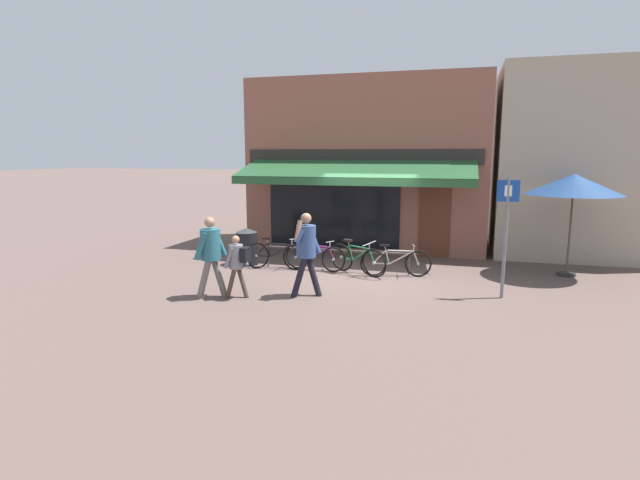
% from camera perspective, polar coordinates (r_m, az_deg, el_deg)
% --- Properties ---
extents(ground_plane, '(160.00, 160.00, 0.00)m').
position_cam_1_polar(ground_plane, '(12.65, 4.53, -3.91)').
color(ground_plane, brown).
extents(shop_front, '(7.41, 4.78, 5.31)m').
position_cam_1_polar(shop_front, '(16.48, 5.62, 8.56)').
color(shop_front, '#8E5647').
rests_on(shop_front, ground_plane).
extents(neighbour_building, '(5.03, 4.00, 5.51)m').
position_cam_1_polar(neighbour_building, '(17.08, 27.88, 7.89)').
color(neighbour_building, tan).
rests_on(neighbour_building, ground_plane).
extents(bike_rack_rail, '(3.86, 0.04, 0.57)m').
position_cam_1_polar(bike_rack_rail, '(12.87, 1.81, -1.46)').
color(bike_rack_rail, '#47494F').
rests_on(bike_rack_rail, ground_plane).
extents(bicycle_black, '(1.76, 0.52, 0.85)m').
position_cam_1_polar(bicycle_black, '(13.15, -5.06, -1.74)').
color(bicycle_black, black).
rests_on(bicycle_black, ground_plane).
extents(bicycle_purple, '(1.69, 0.52, 0.81)m').
position_cam_1_polar(bicycle_purple, '(12.98, -0.60, -1.92)').
color(bicycle_purple, black).
rests_on(bicycle_purple, ground_plane).
extents(bicycle_green, '(1.64, 0.93, 0.89)m').
position_cam_1_polar(bicycle_green, '(12.55, 4.26, -2.19)').
color(bicycle_green, black).
rests_on(bicycle_green, ground_plane).
extents(bicycle_silver, '(1.74, 0.62, 0.81)m').
position_cam_1_polar(bicycle_silver, '(12.45, 8.62, -2.52)').
color(bicycle_silver, black).
rests_on(bicycle_silver, ground_plane).
extents(pedestrian_adult, '(0.62, 0.68, 1.80)m').
position_cam_1_polar(pedestrian_adult, '(10.43, -1.59, -0.67)').
color(pedestrian_adult, black).
rests_on(pedestrian_adult, ground_plane).
extents(pedestrian_child, '(0.54, 0.45, 1.34)m').
position_cam_1_polar(pedestrian_child, '(10.51, -9.42, -2.21)').
color(pedestrian_child, '#47382D').
rests_on(pedestrian_child, ground_plane).
extents(pedestrian_second_adult, '(0.60, 0.69, 1.73)m').
position_cam_1_polar(pedestrian_second_adult, '(10.62, -12.39, -1.05)').
color(pedestrian_second_adult, slate).
rests_on(pedestrian_second_adult, ground_plane).
extents(litter_bin, '(0.59, 0.59, 1.01)m').
position_cam_1_polar(litter_bin, '(13.75, -8.35, -0.71)').
color(litter_bin, black).
rests_on(litter_bin, ground_plane).
extents(parking_sign, '(0.44, 0.07, 2.53)m').
position_cam_1_polar(parking_sign, '(10.93, 20.50, 1.58)').
color(parking_sign, slate).
rests_on(parking_sign, ground_plane).
extents(cafe_parasol, '(2.24, 2.24, 2.52)m').
position_cam_1_polar(cafe_parasol, '(13.59, 27.01, 5.65)').
color(cafe_parasol, '#4C3D2D').
rests_on(cafe_parasol, ground_plane).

